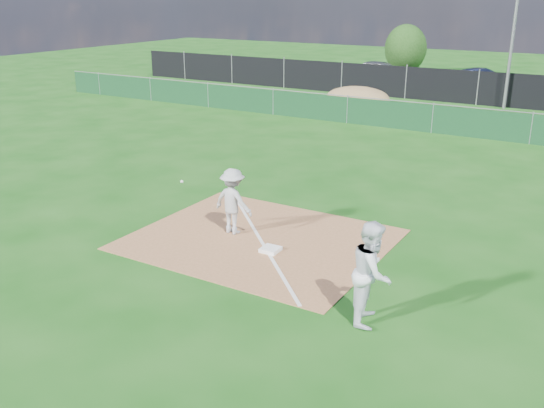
{
  "coord_description": "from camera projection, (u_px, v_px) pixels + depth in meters",
  "views": [
    {
      "loc": [
        7.38,
        -10.69,
        5.8
      ],
      "look_at": [
        0.35,
        1.0,
        1.0
      ],
      "focal_mm": 40.0,
      "sensor_mm": 36.0,
      "label": 1
    }
  ],
  "objects": [
    {
      "name": "green_fence",
      "position": [
        432.0,
        119.0,
        26.07
      ],
      "size": [
        44.0,
        0.05,
        1.2
      ],
      "primitive_type": "cube",
      "color": "#0E361B",
      "rests_on": "ground"
    },
    {
      "name": "foul_line",
      "position": [
        260.0,
        239.0,
        14.95
      ],
      "size": [
        5.01,
        5.01,
        0.01
      ],
      "primitive_type": "cube",
      "rotation": [
        0.0,
        0.0,
        0.79
      ],
      "color": "white",
      "rests_on": "infield_dirt"
    },
    {
      "name": "runner",
      "position": [
        372.0,
        272.0,
        10.98
      ],
      "size": [
        0.95,
        1.1,
        1.96
      ],
      "primitive_type": "imported",
      "rotation": [
        0.0,
        0.0,
        1.81
      ],
      "color": "white",
      "rests_on": "ground"
    },
    {
      "name": "play_at_first",
      "position": [
        233.0,
        201.0,
        15.09
      ],
      "size": [
        1.98,
        0.69,
        1.67
      ],
      "color": "silver",
      "rests_on": "infield_dirt"
    },
    {
      "name": "parking_lot",
      "position": [
        496.0,
        92.0,
        36.78
      ],
      "size": [
        46.0,
        9.0,
        0.01
      ],
      "primitive_type": "cube",
      "color": "black",
      "rests_on": "ground"
    },
    {
      "name": "infield_dirt",
      "position": [
        260.0,
        239.0,
        14.95
      ],
      "size": [
        6.0,
        5.0,
        0.02
      ],
      "primitive_type": "cube",
      "color": "#96623C",
      "rests_on": "ground"
    },
    {
      "name": "black_fence",
      "position": [
        478.0,
        88.0,
        32.44
      ],
      "size": [
        46.0,
        0.04,
        1.8
      ],
      "primitive_type": "cube",
      "color": "black",
      "rests_on": "ground"
    },
    {
      "name": "tree_left",
      "position": [
        406.0,
        49.0,
        44.15
      ],
      "size": [
        3.03,
        3.03,
        3.59
      ],
      "color": "#382316",
      "rests_on": "ground"
    },
    {
      "name": "ground",
      "position": [
        390.0,
        158.0,
        22.23
      ],
      "size": [
        90.0,
        90.0,
        0.0
      ],
      "primitive_type": "plane",
      "color": "#134B10",
      "rests_on": "ground"
    },
    {
      "name": "car_mid",
      "position": [
        481.0,
        81.0,
        36.18
      ],
      "size": [
        4.54,
        2.64,
        1.41
      ],
      "primitive_type": "imported",
      "rotation": [
        0.0,
        0.0,
        1.29
      ],
      "color": "black",
      "rests_on": "parking_lot"
    },
    {
      "name": "dirt_mound",
      "position": [
        358.0,
        98.0,
        31.34
      ],
      "size": [
        3.38,
        2.6,
        1.17
      ],
      "primitive_type": "ellipsoid",
      "color": "olive",
      "rests_on": "ground"
    },
    {
      "name": "first_base",
      "position": [
        270.0,
        249.0,
        14.24
      ],
      "size": [
        0.43,
        0.43,
        0.09
      ],
      "primitive_type": "cube",
      "rotation": [
        0.0,
        0.0,
        0.03
      ],
      "color": "white",
      "rests_on": "infield_dirt"
    },
    {
      "name": "car_left",
      "position": [
        381.0,
        71.0,
        40.6
      ],
      "size": [
        4.45,
        2.32,
        1.44
      ],
      "primitive_type": "imported",
      "rotation": [
        0.0,
        0.0,
        1.42
      ],
      "color": "#979A9E",
      "rests_on": "parking_lot"
    },
    {
      "name": "light_pole",
      "position": [
        514.0,
        29.0,
        30.44
      ],
      "size": [
        0.16,
        0.16,
        8.0
      ],
      "primitive_type": "cylinder",
      "color": "slate",
      "rests_on": "ground"
    }
  ]
}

